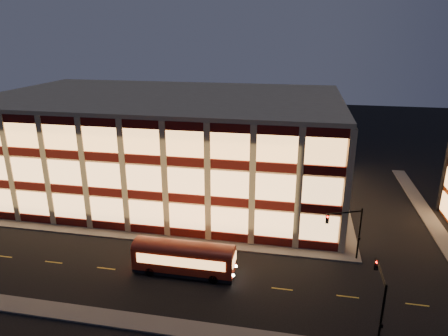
# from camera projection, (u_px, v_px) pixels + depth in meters

# --- Properties ---
(ground) EXTENTS (200.00, 200.00, 0.00)m
(ground) POSITION_uv_depth(u_px,v_px,m) (146.00, 242.00, 46.28)
(ground) COLOR black
(ground) RESTS_ON ground
(sidewalk_office_south) EXTENTS (54.00, 2.00, 0.15)m
(sidewalk_office_south) POSITION_uv_depth(u_px,v_px,m) (126.00, 235.00, 47.74)
(sidewalk_office_south) COLOR #514F4C
(sidewalk_office_south) RESTS_ON ground
(sidewalk_office_east) EXTENTS (2.00, 30.00, 0.15)m
(sidewalk_office_east) POSITION_uv_depth(u_px,v_px,m) (340.00, 199.00, 57.85)
(sidewalk_office_east) COLOR #514F4C
(sidewalk_office_east) RESTS_ON ground
(sidewalk_tower_west) EXTENTS (2.00, 30.00, 0.15)m
(sidewalk_tower_west) POSITION_uv_depth(u_px,v_px,m) (421.00, 205.00, 55.84)
(sidewalk_tower_west) COLOR #514F4C
(sidewalk_tower_west) RESTS_ON ground
(sidewalk_near) EXTENTS (100.00, 2.00, 0.15)m
(sidewalk_near) POSITION_uv_depth(u_px,v_px,m) (90.00, 315.00, 34.19)
(sidewalk_near) COLOR #514F4C
(sidewalk_near) RESTS_ON ground
(office_building) EXTENTS (50.45, 30.45, 14.50)m
(office_building) POSITION_uv_depth(u_px,v_px,m) (167.00, 143.00, 60.17)
(office_building) COLOR tan
(office_building) RESTS_ON ground
(traffic_signal_far) EXTENTS (3.79, 1.87, 6.00)m
(traffic_signal_far) POSITION_uv_depth(u_px,v_px,m) (348.00, 226.00, 41.12)
(traffic_signal_far) COLOR black
(traffic_signal_far) RESTS_ON ground
(traffic_signal_near) EXTENTS (0.32, 4.45, 6.00)m
(traffic_signal_near) POSITION_uv_depth(u_px,v_px,m) (380.00, 294.00, 30.42)
(traffic_signal_near) COLOR black
(traffic_signal_near) RESTS_ON ground
(trolley_bus) EXTENTS (10.15, 2.68, 3.44)m
(trolley_bus) POSITION_uv_depth(u_px,v_px,m) (184.00, 256.00, 39.72)
(trolley_bus) COLOR maroon
(trolley_bus) RESTS_ON ground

